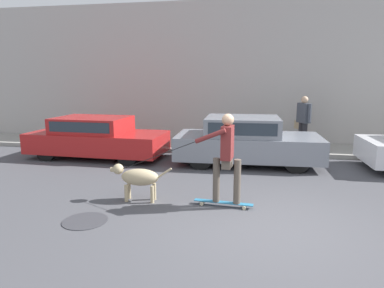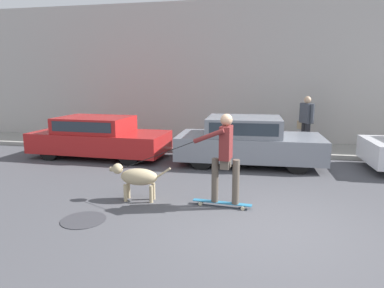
{
  "view_description": "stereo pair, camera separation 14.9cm",
  "coord_description": "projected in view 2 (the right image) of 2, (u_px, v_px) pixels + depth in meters",
  "views": [
    {
      "loc": [
        -0.26,
        -5.29,
        2.39
      ],
      "look_at": [
        -1.6,
        2.06,
        0.95
      ],
      "focal_mm": 32.0,
      "sensor_mm": 36.0,
      "label": 1
    },
    {
      "loc": [
        -0.11,
        -5.26,
        2.39
      ],
      "look_at": [
        -1.6,
        2.06,
        0.95
      ],
      "focal_mm": 32.0,
      "sensor_mm": 36.0,
      "label": 2
    }
  ],
  "objects": [
    {
      "name": "ground_plane",
      "position": [
        264.0,
        229.0,
        5.5
      ],
      "size": [
        36.0,
        36.0,
        0.0
      ],
      "primitive_type": "plane",
      "color": "#47474C"
    },
    {
      "name": "back_wall",
      "position": [
        266.0,
        74.0,
        12.08
      ],
      "size": [
        32.0,
        0.3,
        5.08
      ],
      "color": "#B2ADA8",
      "rests_on": "ground_plane"
    },
    {
      "name": "sidewalk_curb",
      "position": [
        263.0,
        149.0,
        11.48
      ],
      "size": [
        30.0,
        1.88,
        0.14
      ],
      "color": "gray",
      "rests_on": "ground_plane"
    },
    {
      "name": "parked_car_0",
      "position": [
        99.0,
        137.0,
        10.48
      ],
      "size": [
        4.14,
        1.89,
        1.24
      ],
      "rotation": [
        0.0,
        0.0,
        -0.04
      ],
      "color": "black",
      "rests_on": "ground_plane"
    },
    {
      "name": "parked_car_1",
      "position": [
        248.0,
        141.0,
        9.59
      ],
      "size": [
        4.04,
        1.96,
        1.33
      ],
      "rotation": [
        0.0,
        0.0,
        0.03
      ],
      "color": "black",
      "rests_on": "ground_plane"
    },
    {
      "name": "dog",
      "position": [
        137.0,
        177.0,
        6.73
      ],
      "size": [
        1.23,
        0.38,
        0.74
      ],
      "rotation": [
        0.0,
        0.0,
        3.2
      ],
      "color": "tan",
      "rests_on": "ground_plane"
    },
    {
      "name": "skateboarder",
      "position": [
        225.0,
        154.0,
        6.28
      ],
      "size": [
        2.65,
        0.54,
        1.76
      ],
      "rotation": [
        0.0,
        0.0,
        3.05
      ],
      "color": "beige",
      "rests_on": "ground_plane"
    },
    {
      "name": "pedestrian_with_bag",
      "position": [
        306.0,
        120.0,
        10.87
      ],
      "size": [
        0.45,
        0.69,
        1.7
      ],
      "rotation": [
        0.0,
        0.0,
        0.5
      ],
      "color": "#28282D",
      "rests_on": "sidewalk_curb"
    },
    {
      "name": "manhole_cover",
      "position": [
        84.0,
        220.0,
        5.85
      ],
      "size": [
        0.76,
        0.76,
        0.01
      ],
      "color": "#38383D",
      "rests_on": "ground_plane"
    },
    {
      "name": "fire_hydrant",
      "position": [
        50.0,
        139.0,
        11.69
      ],
      "size": [
        0.18,
        0.18,
        0.65
      ],
      "color": "#4C5156",
      "rests_on": "ground_plane"
    }
  ]
}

